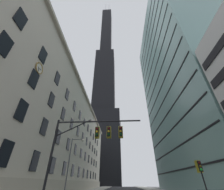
% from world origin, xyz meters
% --- Properties ---
extents(station_building, '(12.63, 70.07, 24.85)m').
position_xyz_m(station_building, '(-16.98, 29.03, 12.40)').
color(station_building, beige).
rests_on(station_building, ground).
extents(dark_skyscraper, '(26.03, 26.03, 231.66)m').
position_xyz_m(dark_skyscraper, '(-13.65, 93.52, 68.36)').
color(dark_skyscraper, black).
rests_on(dark_skyscraper, ground).
extents(glass_office_midrise, '(19.14, 37.01, 58.38)m').
position_xyz_m(glass_office_midrise, '(20.52, 24.48, 29.19)').
color(glass_office_midrise, gray).
rests_on(glass_office_midrise, ground).
extents(traffic_signal_mast, '(8.28, 0.63, 6.98)m').
position_xyz_m(traffic_signal_mast, '(-3.27, 3.32, 5.26)').
color(traffic_signal_mast, black).
rests_on(traffic_signal_mast, sidewalk_left).
extents(traffic_light_near_right, '(0.40, 0.63, 3.48)m').
position_xyz_m(traffic_light_near_right, '(6.66, 5.63, 2.92)').
color(traffic_light_near_right, black).
rests_on(traffic_light_near_right, sidewalk_right).
extents(street_lamppost, '(2.29, 0.32, 7.97)m').
position_xyz_m(street_lamppost, '(-8.52, 13.80, 4.87)').
color(street_lamppost, '#47474C').
rests_on(street_lamppost, sidewalk_left).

